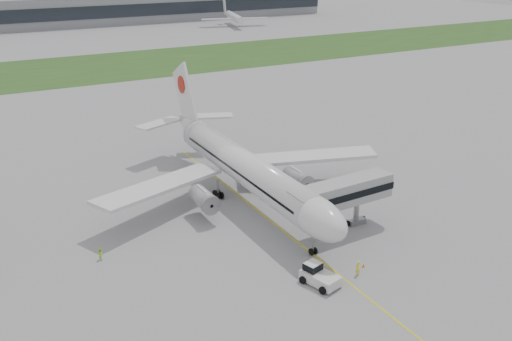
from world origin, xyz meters
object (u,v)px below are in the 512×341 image
airliner (242,165)px  jet_bridge (337,195)px  pushback_tug (318,275)px  ground_crew_near (358,268)px

airliner → jet_bridge: 17.45m
pushback_tug → jet_bridge: 13.92m
ground_crew_near → airliner: bearing=-104.0°
jet_bridge → airliner: bearing=107.0°
airliner → pushback_tug: 26.34m
pushback_tug → jet_bridge: jet_bridge is taller
jet_bridge → ground_crew_near: bearing=-114.7°
airliner → ground_crew_near: 27.03m
airliner → jet_bridge: size_ratio=3.25×
pushback_tug → jet_bridge: size_ratio=0.31×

